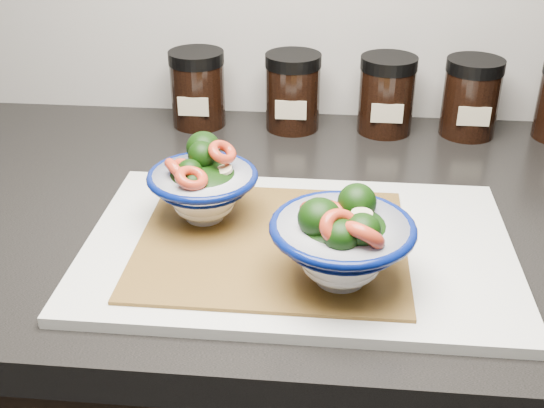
# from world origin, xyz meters

# --- Properties ---
(countertop) EXTENTS (3.50, 0.60, 0.04)m
(countertop) POSITION_xyz_m (0.00, 1.45, 0.88)
(countertop) COLOR black
(countertop) RESTS_ON cabinet
(cutting_board) EXTENTS (0.45, 0.30, 0.01)m
(cutting_board) POSITION_xyz_m (-0.17, 1.35, 0.91)
(cutting_board) COLOR silver
(cutting_board) RESTS_ON countertop
(bamboo_mat) EXTENTS (0.28, 0.24, 0.00)m
(bamboo_mat) POSITION_xyz_m (-0.19, 1.34, 0.91)
(bamboo_mat) COLOR olive
(bamboo_mat) RESTS_ON cutting_board
(bowl_left) EXTENTS (0.12, 0.12, 0.09)m
(bowl_left) POSITION_xyz_m (-0.27, 1.38, 0.95)
(bowl_left) COLOR white
(bowl_left) RESTS_ON bamboo_mat
(bowl_right) EXTENTS (0.14, 0.14, 0.10)m
(bowl_right) POSITION_xyz_m (-0.12, 1.28, 0.96)
(bowl_right) COLOR white
(bowl_right) RESTS_ON bamboo_mat
(spice_jar_a) EXTENTS (0.08, 0.08, 0.11)m
(spice_jar_a) POSITION_xyz_m (-0.34, 1.69, 0.96)
(spice_jar_a) COLOR black
(spice_jar_a) RESTS_ON countertop
(spice_jar_b) EXTENTS (0.08, 0.08, 0.11)m
(spice_jar_b) POSITION_xyz_m (-0.20, 1.69, 0.96)
(spice_jar_b) COLOR black
(spice_jar_b) RESTS_ON countertop
(spice_jar_c) EXTENTS (0.08, 0.08, 0.11)m
(spice_jar_c) POSITION_xyz_m (-0.06, 1.69, 0.96)
(spice_jar_c) COLOR black
(spice_jar_c) RESTS_ON countertop
(spice_jar_d) EXTENTS (0.08, 0.08, 0.11)m
(spice_jar_d) POSITION_xyz_m (0.06, 1.69, 0.96)
(spice_jar_d) COLOR black
(spice_jar_d) RESTS_ON countertop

